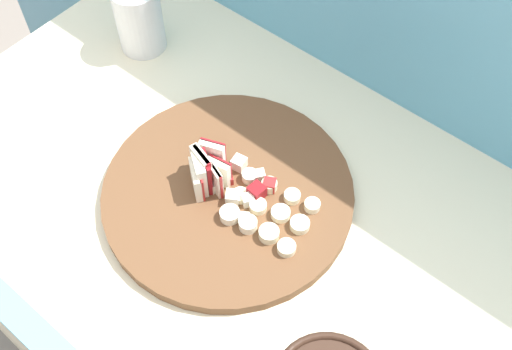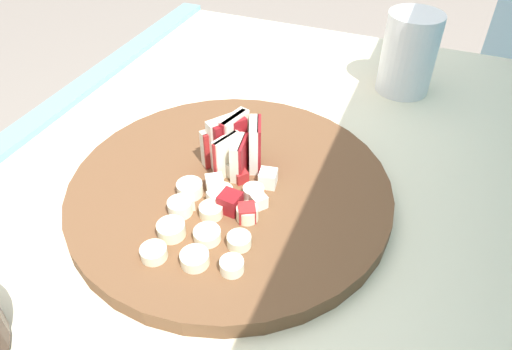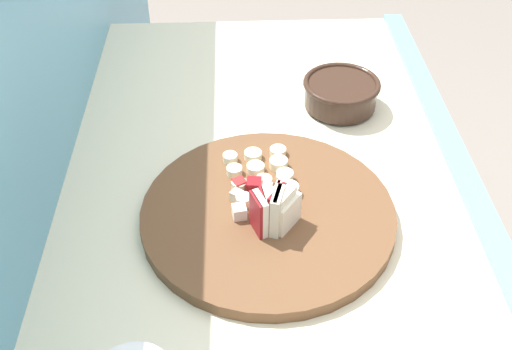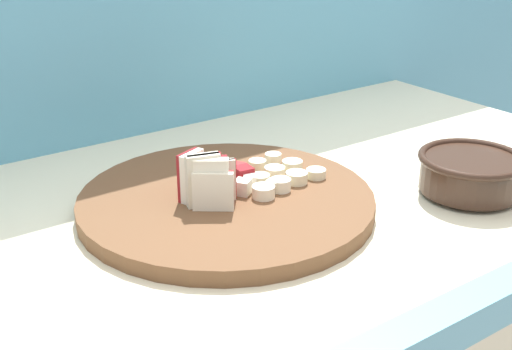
% 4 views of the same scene
% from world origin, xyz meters
% --- Properties ---
extents(tiled_countertop, '(1.15, 0.66, 0.90)m').
position_xyz_m(tiled_countertop, '(0.00, -0.00, 0.44)').
color(tiled_countertop, beige).
rests_on(tiled_countertop, ground).
extents(tile_backsplash, '(2.40, 0.04, 1.39)m').
position_xyz_m(tile_backsplash, '(0.00, 0.35, 0.69)').
color(tile_backsplash, '#5BA3C1').
rests_on(tile_backsplash, ground).
extents(cutting_board, '(0.38, 0.38, 0.02)m').
position_xyz_m(cutting_board, '(-0.06, 0.01, 0.90)').
color(cutting_board, brown).
rests_on(cutting_board, tiled_countertop).
extents(apple_wedge_fan, '(0.07, 0.07, 0.07)m').
position_xyz_m(apple_wedge_fan, '(-0.10, 0.00, 0.94)').
color(apple_wedge_fan, maroon).
rests_on(apple_wedge_fan, cutting_board).
extents(apple_dice_pile, '(0.09, 0.09, 0.02)m').
position_xyz_m(apple_dice_pile, '(-0.04, 0.03, 0.92)').
color(apple_dice_pile, white).
rests_on(apple_dice_pile, cutting_board).
extents(banana_slice_rows, '(0.14, 0.11, 0.02)m').
position_xyz_m(banana_slice_rows, '(0.01, 0.01, 0.91)').
color(banana_slice_rows, white).
rests_on(banana_slice_rows, cutting_board).
extents(small_jar, '(0.08, 0.08, 0.12)m').
position_xyz_m(small_jar, '(-0.40, 0.16, 0.95)').
color(small_jar, white).
rests_on(small_jar, tiled_countertop).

